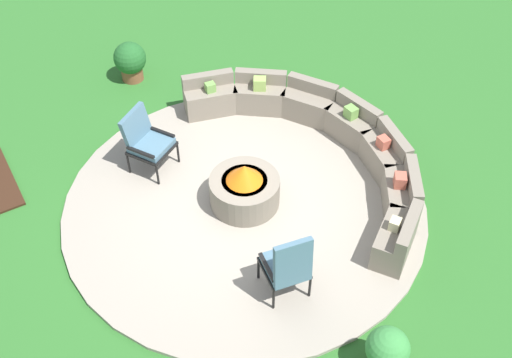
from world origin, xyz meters
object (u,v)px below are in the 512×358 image
at_px(curved_stone_bench, 326,140).
at_px(lounge_chair_front_left, 146,140).
at_px(lounge_chair_front_right, 288,265).
at_px(potted_plant_0, 130,60).
at_px(fire_pit, 245,188).
at_px(potted_plant_1, 387,352).

relative_size(curved_stone_bench, lounge_chair_front_left, 4.70).
distance_m(curved_stone_bench, lounge_chair_front_right, 2.89).
bearing_deg(potted_plant_0, lounge_chair_front_right, -1.84).
height_order(fire_pit, lounge_chair_front_left, lounge_chair_front_left).
height_order(lounge_chair_front_left, potted_plant_1, lounge_chair_front_left).
bearing_deg(potted_plant_1, fire_pit, -179.16).
relative_size(fire_pit, lounge_chair_front_left, 1.01).
distance_m(curved_stone_bench, potted_plant_1, 3.90).
height_order(lounge_chair_front_left, lounge_chair_front_right, lounge_chair_front_right).
distance_m(fire_pit, potted_plant_1, 3.25).
bearing_deg(lounge_chair_front_left, potted_plant_1, 70.36).
relative_size(potted_plant_0, potted_plant_1, 1.02).
relative_size(curved_stone_bench, lounge_chair_front_right, 4.32).
height_order(lounge_chair_front_right, potted_plant_0, lounge_chair_front_right).
height_order(curved_stone_bench, potted_plant_0, potted_plant_0).
bearing_deg(potted_plant_0, curved_stone_bench, 26.92).
bearing_deg(curved_stone_bench, lounge_chair_front_right, -45.61).
bearing_deg(potted_plant_0, lounge_chair_front_left, -16.52).
bearing_deg(lounge_chair_front_left, lounge_chair_front_right, 68.66).
bearing_deg(curved_stone_bench, potted_plant_0, -153.08).
height_order(curved_stone_bench, potted_plant_1, curved_stone_bench).
xyz_separation_m(fire_pit, lounge_chair_front_right, (1.72, -0.36, 0.28)).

